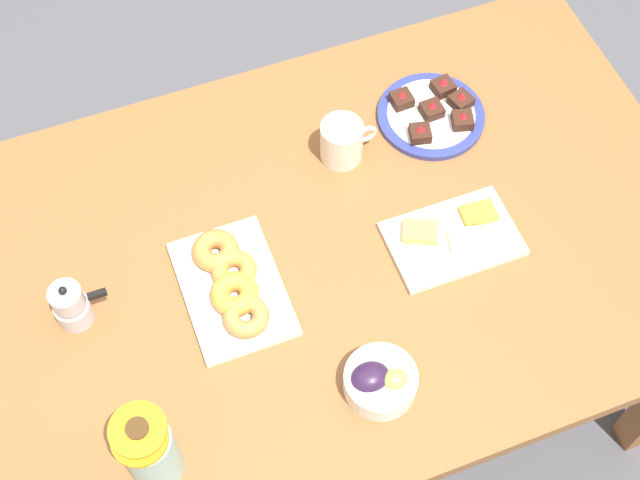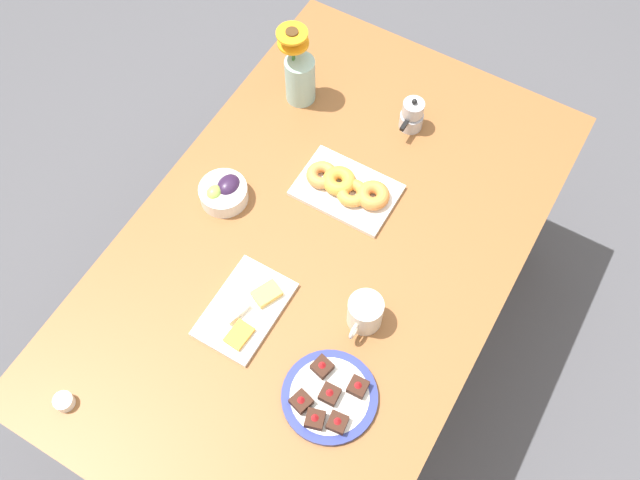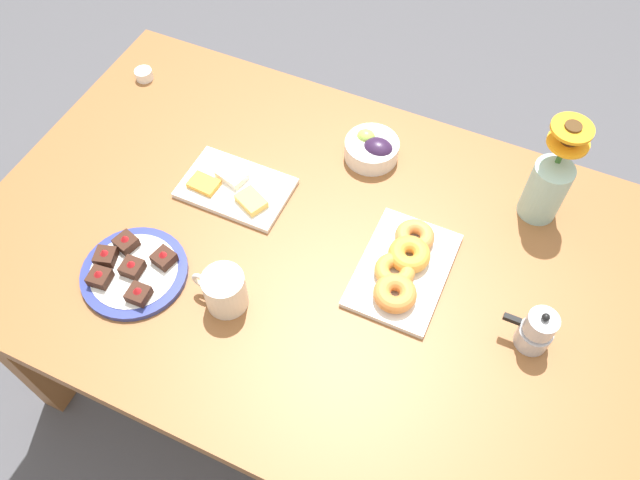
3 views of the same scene
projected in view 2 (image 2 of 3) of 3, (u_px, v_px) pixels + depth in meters
The scene contains 10 objects.
ground_plane at pixel (320, 342), 2.59m from camera, with size 6.00×6.00×0.00m, color #4C4C51.
dining_table at pixel (320, 261), 2.01m from camera, with size 1.60×1.00×0.74m.
coffee_mug at pixel (365, 313), 1.79m from camera, with size 0.13×0.09×0.10m.
grape_bowl at pixel (224, 192), 1.99m from camera, with size 0.14×0.14×0.07m.
cheese_platter at pixel (245, 310), 1.84m from camera, with size 0.26×0.17×0.03m.
croissant_platter at pixel (347, 188), 2.00m from camera, with size 0.19×0.28×0.05m.
jam_cup_honey at pixel (64, 401), 1.72m from camera, with size 0.05×0.05×0.03m.
dessert_plate at pixel (329, 397), 1.73m from camera, with size 0.24×0.24×0.05m.
flower_vase at pixel (299, 76), 2.10m from camera, with size 0.09×0.11×0.27m.
moka_pot at pixel (412, 115), 2.09m from camera, with size 0.11×0.07×0.12m.
Camera 2 is at (0.78, 0.46, 2.45)m, focal length 40.00 mm.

